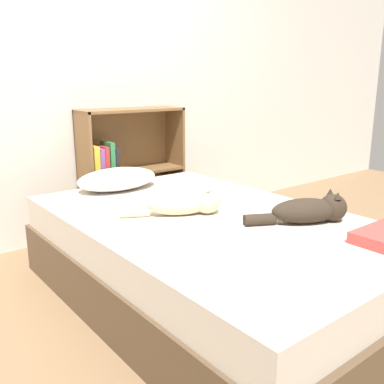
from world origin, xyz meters
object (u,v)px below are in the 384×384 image
at_px(cat_dark, 310,210).
at_px(bookshelf, 127,169).
at_px(pillow, 117,179).
at_px(cat_light, 187,202).
at_px(bed, 210,259).

relative_size(cat_dark, bookshelf, 0.51).
relative_size(pillow, cat_dark, 1.11).
bearing_deg(cat_light, cat_dark, -22.17).
height_order(bed, pillow, pillow).
bearing_deg(cat_dark, bookshelf, 121.35).
xyz_separation_m(bed, cat_light, (-0.07, 0.10, 0.30)).
bearing_deg(cat_light, pillow, 120.00).
bearing_deg(pillow, bookshelf, 54.10).
bearing_deg(bookshelf, cat_dark, -86.80).
height_order(cat_dark, bookshelf, bookshelf).
distance_m(bed, pillow, 0.87).
relative_size(bed, cat_dark, 4.16).
bearing_deg(pillow, bed, -83.84).
distance_m(bed, cat_light, 0.33).
bearing_deg(bookshelf, cat_light, -104.70).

